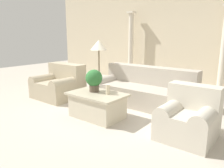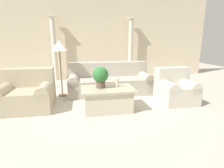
% 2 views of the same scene
% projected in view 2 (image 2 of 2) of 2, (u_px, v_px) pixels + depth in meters
% --- Properties ---
extents(ground_plane, '(16.00, 16.00, 0.00)m').
position_uv_depth(ground_plane, '(99.00, 103.00, 4.23)').
color(ground_plane, '#BCB2A3').
extents(wall_back, '(10.00, 0.06, 3.20)m').
position_uv_depth(wall_back, '(89.00, 38.00, 6.92)').
color(wall_back, beige).
rests_on(wall_back, ground_plane).
extents(sofa_long, '(2.32, 0.98, 0.86)m').
position_uv_depth(sofa_long, '(110.00, 81.00, 5.07)').
color(sofa_long, '#ADA393').
rests_on(sofa_long, ground_plane).
extents(loveseat, '(1.12, 0.98, 0.86)m').
position_uv_depth(loveseat, '(27.00, 93.00, 3.85)').
color(loveseat, tan).
rests_on(loveseat, ground_plane).
extents(coffee_table, '(1.12, 0.72, 0.49)m').
position_uv_depth(coffee_table, '(108.00, 99.00, 3.74)').
color(coffee_table, beige).
rests_on(coffee_table, ground_plane).
extents(potted_plant, '(0.34, 0.34, 0.44)m').
position_uv_depth(potted_plant, '(101.00, 76.00, 3.66)').
color(potted_plant, brown).
rests_on(potted_plant, coffee_table).
extents(pillar_candle, '(0.08, 0.08, 0.19)m').
position_uv_depth(pillar_candle, '(117.00, 83.00, 3.77)').
color(pillar_candle, beige).
rests_on(pillar_candle, coffee_table).
extents(floor_lamp, '(0.44, 0.44, 1.47)m').
position_uv_depth(floor_lamp, '(59.00, 48.00, 4.51)').
color(floor_lamp, brown).
rests_on(floor_lamp, ground_plane).
extents(column_left, '(0.24, 0.24, 2.37)m').
position_uv_depth(column_left, '(54.00, 48.00, 6.49)').
color(column_left, beige).
rests_on(column_left, ground_plane).
extents(column_right, '(0.24, 0.24, 2.37)m').
position_uv_depth(column_right, '(131.00, 48.00, 7.01)').
color(column_right, beige).
rests_on(column_right, ground_plane).
extents(armchair, '(0.81, 0.82, 0.82)m').
position_uv_depth(armchair, '(175.00, 88.00, 4.25)').
color(armchair, beige).
rests_on(armchair, ground_plane).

